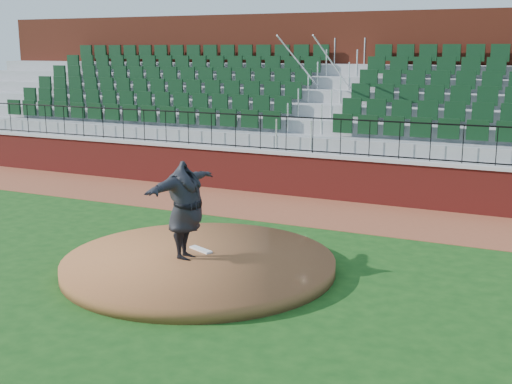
# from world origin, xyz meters

# --- Properties ---
(ground) EXTENTS (90.00, 90.00, 0.00)m
(ground) POSITION_xyz_m (0.00, 0.00, 0.00)
(ground) COLOR #154012
(ground) RESTS_ON ground
(warning_track) EXTENTS (34.00, 3.20, 0.01)m
(warning_track) POSITION_xyz_m (0.00, 5.40, 0.01)
(warning_track) COLOR brown
(warning_track) RESTS_ON ground
(field_wall) EXTENTS (34.00, 0.35, 1.20)m
(field_wall) POSITION_xyz_m (0.00, 7.00, 0.60)
(field_wall) COLOR maroon
(field_wall) RESTS_ON ground
(wall_cap) EXTENTS (34.00, 0.45, 0.10)m
(wall_cap) POSITION_xyz_m (0.00, 7.00, 1.25)
(wall_cap) COLOR #B7B7B7
(wall_cap) RESTS_ON field_wall
(wall_railing) EXTENTS (34.00, 0.05, 1.00)m
(wall_railing) POSITION_xyz_m (0.00, 7.00, 1.80)
(wall_railing) COLOR black
(wall_railing) RESTS_ON wall_cap
(seating_stands) EXTENTS (34.00, 5.10, 4.60)m
(seating_stands) POSITION_xyz_m (0.00, 9.72, 2.30)
(seating_stands) COLOR gray
(seating_stands) RESTS_ON ground
(concourse_wall) EXTENTS (34.00, 0.50, 5.50)m
(concourse_wall) POSITION_xyz_m (0.00, 12.52, 2.75)
(concourse_wall) COLOR maroon
(concourse_wall) RESTS_ON ground
(pitchers_mound) EXTENTS (5.29, 5.29, 0.25)m
(pitchers_mound) POSITION_xyz_m (-0.49, -0.05, 0.12)
(pitchers_mound) COLOR brown
(pitchers_mound) RESTS_ON ground
(pitching_rubber) EXTENTS (0.59, 0.36, 0.04)m
(pitching_rubber) POSITION_xyz_m (-0.69, 0.37, 0.27)
(pitching_rubber) COLOR white
(pitching_rubber) RESTS_ON pitchers_mound
(pitcher) EXTENTS (0.70, 2.37, 1.91)m
(pitcher) POSITION_xyz_m (-0.69, -0.18, 1.21)
(pitcher) COLOR black
(pitcher) RESTS_ON pitchers_mound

